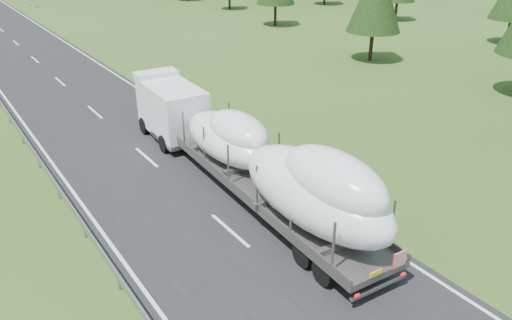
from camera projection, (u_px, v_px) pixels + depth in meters
boat_truck at (253, 153)px, 23.17m from camera, size 3.65×20.26×4.48m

